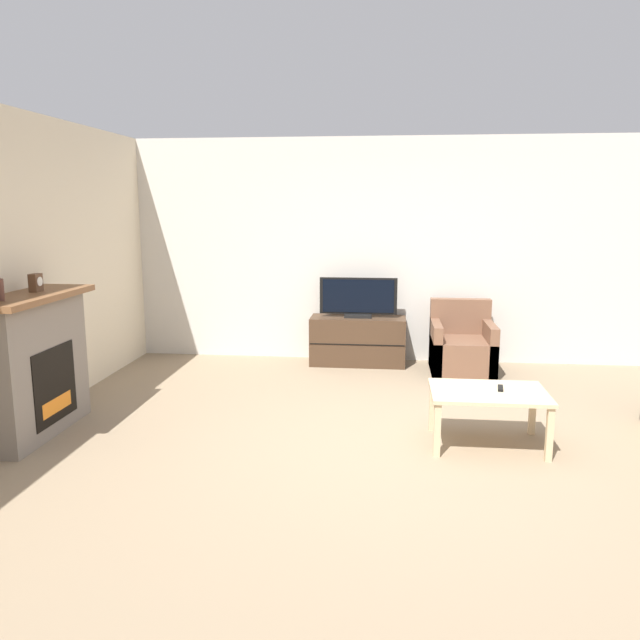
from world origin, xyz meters
The scene contains 9 objects.
ground_plane centered at (0.00, 0.00, 0.00)m, with size 24.00×24.00×0.00m, color #89755B.
wall_back centered at (0.00, 3.03, 1.35)m, with size 12.00×0.06×2.70m.
fireplace centered at (-3.02, 0.10, 0.60)m, with size 0.50×1.28×1.19m.
mantel_clock centered at (-3.00, 0.22, 1.27)m, with size 0.08×0.11×0.15m.
tv_stand centered at (-0.45, 2.73, 0.29)m, with size 1.13×0.45×0.58m.
tv centered at (-0.45, 2.73, 0.80)m, with size 0.92×0.18×0.48m.
armchair centered at (0.76, 2.50, 0.27)m, with size 0.70×0.76×0.81m.
coffee_table centered at (0.71, 0.25, 0.39)m, with size 0.91×0.65×0.45m.
remote centered at (0.81, 0.30, 0.46)m, with size 0.06×0.15×0.02m.
Camera 1 is at (-0.10, -4.61, 1.90)m, focal length 35.00 mm.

